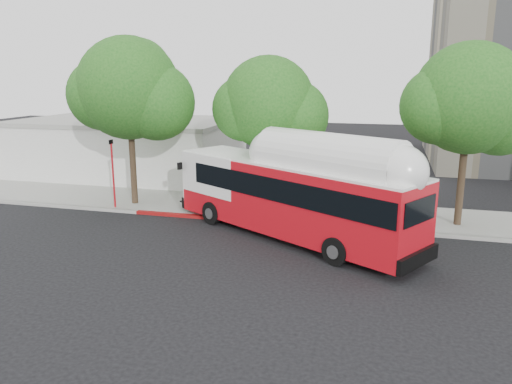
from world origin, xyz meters
TOP-DOWN VIEW (x-y plane):
  - ground at (0.00, 0.00)m, footprint 120.00×120.00m
  - sidewalk at (0.00, 6.50)m, footprint 60.00×5.00m
  - curb_strip at (0.00, 3.90)m, footprint 60.00×0.30m
  - red_curb_segment at (-3.00, 3.90)m, footprint 10.00×0.32m
  - street_tree_left at (-8.53, 5.56)m, footprint 6.67×5.80m
  - street_tree_mid at (-0.59, 6.06)m, footprint 5.75×5.00m
  - street_tree_right at (9.44, 5.86)m, footprint 6.21×5.40m
  - low_commercial_bldg at (-14.00, 14.00)m, footprint 16.20×10.20m
  - transit_bus at (1.14, 1.94)m, footprint 13.33×9.33m
  - signal_pole at (-9.64, 4.32)m, footprint 0.11×0.38m

SIDE VIEW (x-z plane):
  - ground at x=0.00m, z-range 0.00..0.00m
  - sidewalk at x=0.00m, z-range 0.00..0.15m
  - curb_strip at x=0.00m, z-range 0.00..0.15m
  - red_curb_segment at x=-3.00m, z-range 0.00..0.16m
  - transit_bus at x=1.14m, z-range -0.14..4.03m
  - signal_pole at x=-9.64m, z-range 0.05..4.09m
  - low_commercial_bldg at x=-14.00m, z-range 0.03..4.28m
  - street_tree_mid at x=-0.59m, z-range 1.60..10.22m
  - street_tree_right at x=9.44m, z-range 1.67..10.85m
  - street_tree_left at x=-8.53m, z-range 1.73..11.47m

